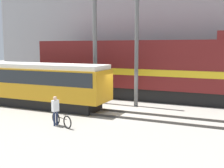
% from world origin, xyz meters
% --- Properties ---
extents(ground_plane, '(120.00, 120.00, 0.00)m').
position_xyz_m(ground_plane, '(0.00, 0.00, 0.00)').
color(ground_plane, gray).
extents(track_near, '(60.00, 1.51, 0.14)m').
position_xyz_m(track_near, '(0.00, -1.31, 0.07)').
color(track_near, '#47423D').
rests_on(track_near, ground).
extents(track_far, '(60.00, 1.51, 0.14)m').
position_xyz_m(track_far, '(0.00, 4.67, 0.07)').
color(track_far, '#47423D').
rests_on(track_far, ground).
extents(building_backdrop, '(36.95, 6.00, 12.47)m').
position_xyz_m(building_backdrop, '(0.00, 11.39, 6.23)').
color(building_backdrop, '#99999E').
rests_on(building_backdrop, ground).
extents(freight_locomotive, '(17.82, 3.04, 5.35)m').
position_xyz_m(freight_locomotive, '(-0.00, 4.67, 2.50)').
color(freight_locomotive, black).
rests_on(freight_locomotive, ground).
extents(streetcar, '(11.47, 2.54, 3.09)m').
position_xyz_m(streetcar, '(-6.21, -1.31, 1.77)').
color(streetcar, black).
rests_on(streetcar, ground).
extents(bicycle, '(1.67, 0.77, 0.76)m').
position_xyz_m(bicycle, '(-1.36, -4.93, 0.35)').
color(bicycle, black).
rests_on(bicycle, ground).
extents(person, '(0.34, 0.42, 1.63)m').
position_xyz_m(person, '(-1.75, -4.92, 0.99)').
color(person, '#232D4C').
rests_on(person, ground).
extents(utility_pole_center, '(0.32, 0.32, 8.76)m').
position_xyz_m(utility_pole_center, '(-2.72, 1.68, 4.38)').
color(utility_pole_center, '#595959').
rests_on(utility_pole_center, ground).
extents(utility_pole_right, '(0.28, 0.28, 8.67)m').
position_xyz_m(utility_pole_right, '(0.57, 1.68, 4.33)').
color(utility_pole_right, '#595959').
rests_on(utility_pole_right, ground).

